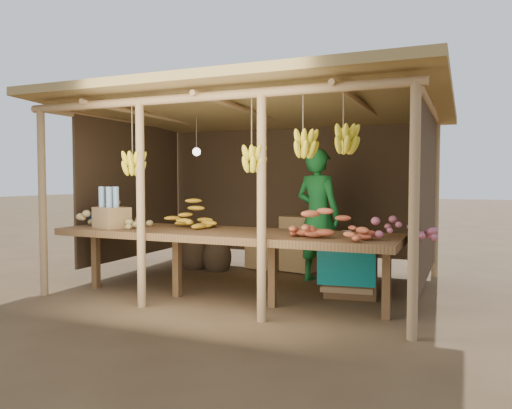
% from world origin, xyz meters
% --- Properties ---
extents(ground, '(60.00, 60.00, 0.00)m').
position_xyz_m(ground, '(0.00, 0.00, 0.00)').
color(ground, brown).
rests_on(ground, ground).
extents(stall_structure, '(4.70, 3.50, 2.43)m').
position_xyz_m(stall_structure, '(0.06, -0.10, 1.91)').
color(stall_structure, '#A88357').
rests_on(stall_structure, ground).
extents(counter, '(3.90, 1.05, 0.80)m').
position_xyz_m(counter, '(0.00, -0.95, 0.74)').
color(counter, brown).
rests_on(counter, ground).
extents(potato_heap, '(0.99, 0.72, 0.36)m').
position_xyz_m(potato_heap, '(-1.48, -1.00, 0.98)').
color(potato_heap, tan).
rests_on(potato_heap, counter).
extents(sweet_potato_heap, '(0.95, 0.68, 0.35)m').
position_xyz_m(sweet_potato_heap, '(1.26, -1.16, 0.98)').
color(sweet_potato_heap, '#C75833').
rests_on(sweet_potato_heap, counter).
extents(onion_heap, '(0.79, 0.49, 0.35)m').
position_xyz_m(onion_heap, '(1.90, -0.98, 0.98)').
color(onion_heap, '#B35768').
rests_on(onion_heap, counter).
extents(banana_pile, '(0.70, 0.51, 0.35)m').
position_xyz_m(banana_pile, '(-0.60, -0.75, 0.97)').
color(banana_pile, gold).
rests_on(banana_pile, counter).
extents(tomato_basin, '(0.42, 0.42, 0.22)m').
position_xyz_m(tomato_basin, '(-1.90, -0.63, 0.89)').
color(tomato_basin, navy).
rests_on(tomato_basin, counter).
extents(bottle_box, '(0.47, 0.42, 0.49)m').
position_xyz_m(bottle_box, '(-1.38, -1.15, 0.99)').
color(bottle_box, '#A17B48').
rests_on(bottle_box, counter).
extents(vendor, '(0.75, 0.61, 1.78)m').
position_xyz_m(vendor, '(0.68, 0.50, 0.89)').
color(vendor, '#186E2A').
rests_on(vendor, ground).
extents(tarp_crate, '(0.73, 0.65, 0.78)m').
position_xyz_m(tarp_crate, '(1.26, -0.09, 0.32)').
color(tarp_crate, brown).
rests_on(tarp_crate, ground).
extents(carton_stack, '(1.12, 0.49, 0.81)m').
position_xyz_m(carton_stack, '(0.06, 1.11, 0.36)').
color(carton_stack, '#A17B48').
rests_on(carton_stack, ground).
extents(burlap_sacks, '(0.83, 0.44, 0.59)m').
position_xyz_m(burlap_sacks, '(-1.13, 0.70, 0.26)').
color(burlap_sacks, '#44321F').
rests_on(burlap_sacks, ground).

